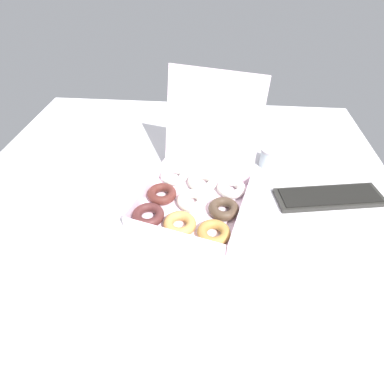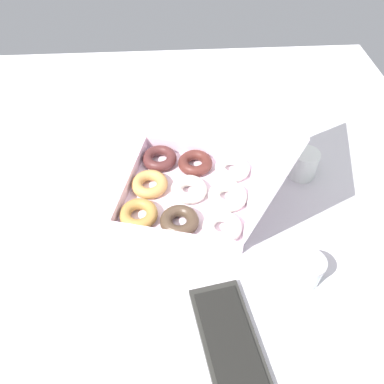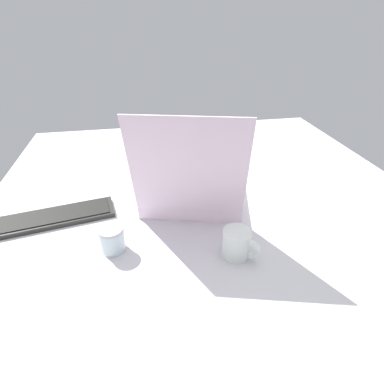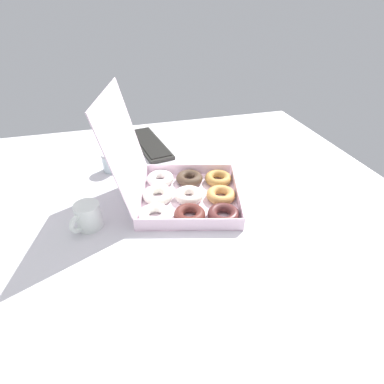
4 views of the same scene
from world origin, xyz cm
name	(u,v)px [view 2 (image 2 of 4)]	position (x,y,z in cm)	size (l,w,h in cm)	color
ground_plane	(191,185)	(0.00, 0.00, -1.00)	(180.00, 180.00, 2.00)	silver
donut_box	(196,187)	(5.83, 1.07, 4.23)	(49.04, 55.33, 42.86)	white
keyboard	(238,369)	(59.00, 6.83, 1.06)	(43.37, 19.86, 2.20)	#282724
coffee_mug	(304,163)	(-1.80, 37.27, 4.88)	(10.83, 10.76, 9.51)	white
glass_jar	(307,270)	(37.15, 27.62, 4.44)	(8.25, 8.25, 8.80)	silver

